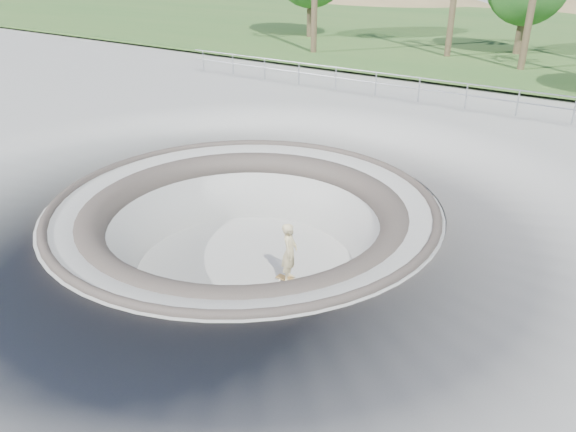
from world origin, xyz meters
name	(u,v)px	position (x,y,z in m)	size (l,w,h in m)	color
ground	(244,203)	(0.00, 0.00, 0.00)	(180.00, 180.00, 0.00)	#9C9C97
skate_bowl	(246,262)	(0.00, 0.00, -1.83)	(14.00, 14.00, 4.10)	#9C9C97
grass_strip	(535,37)	(0.00, 34.00, 0.22)	(180.00, 36.00, 0.12)	#305923
safety_railing	(419,89)	(0.00, 12.00, 0.69)	(25.00, 0.06, 1.03)	#93969B
skateboard	(290,280)	(1.50, -0.08, -1.84)	(0.78, 0.22, 0.08)	olive
skater	(290,253)	(1.50, -0.08, -1.00)	(0.60, 0.39, 1.64)	tan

